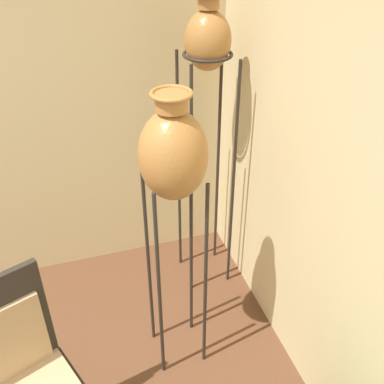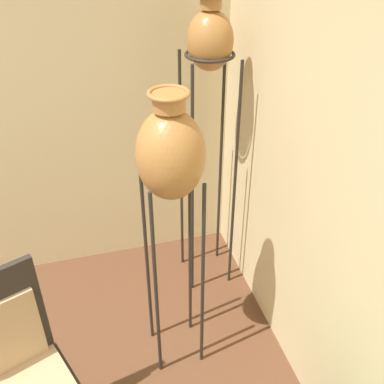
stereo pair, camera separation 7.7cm
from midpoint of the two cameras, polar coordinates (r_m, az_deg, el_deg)
The scene contains 3 objects.
vase_stand_tall at distance 2.65m, azimuth 1.13°, elevation 17.04°, with size 0.30×0.30×1.97m.
vase_stand_medium at distance 2.11m, azimuth -3.45°, elevation 4.20°, with size 0.33×0.33×1.71m.
chair at distance 2.28m, azimuth -22.65°, elevation -21.21°, with size 0.65×0.61×1.12m.
Camera 1 is at (0.96, -0.72, 2.41)m, focal length 42.00 mm.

